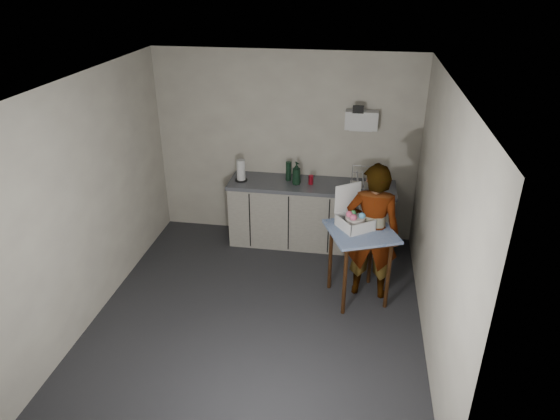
% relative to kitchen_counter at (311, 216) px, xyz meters
% --- Properties ---
extents(ground, '(4.00, 4.00, 0.00)m').
position_rel_kitchen_counter_xyz_m(ground, '(-0.40, -1.70, -0.43)').
color(ground, '#27272C').
rests_on(ground, ground).
extents(wall_back, '(3.60, 0.02, 2.60)m').
position_rel_kitchen_counter_xyz_m(wall_back, '(-0.40, 0.29, 0.87)').
color(wall_back, '#BAB1A2').
rests_on(wall_back, ground).
extents(wall_right, '(0.02, 4.00, 2.60)m').
position_rel_kitchen_counter_xyz_m(wall_right, '(1.39, -1.70, 0.87)').
color(wall_right, '#BAB1A2').
rests_on(wall_right, ground).
extents(wall_left, '(0.02, 4.00, 2.60)m').
position_rel_kitchen_counter_xyz_m(wall_left, '(-2.19, -1.70, 0.87)').
color(wall_left, '#BAB1A2').
rests_on(wall_left, ground).
extents(ceiling, '(3.60, 4.00, 0.01)m').
position_rel_kitchen_counter_xyz_m(ceiling, '(-0.40, -1.70, 2.17)').
color(ceiling, white).
rests_on(ceiling, wall_back).
extents(kitchen_counter, '(2.24, 0.62, 0.91)m').
position_rel_kitchen_counter_xyz_m(kitchen_counter, '(0.00, 0.00, 0.00)').
color(kitchen_counter, black).
rests_on(kitchen_counter, ground).
extents(wall_shelf, '(0.42, 0.18, 0.37)m').
position_rel_kitchen_counter_xyz_m(wall_shelf, '(0.60, 0.22, 1.32)').
color(wall_shelf, white).
rests_on(wall_shelf, ground).
extents(side_table, '(0.91, 0.91, 0.90)m').
position_rel_kitchen_counter_xyz_m(side_table, '(0.68, -1.20, 0.36)').
color(side_table, '#331A0B').
rests_on(side_table, ground).
extents(standing_man, '(0.63, 0.44, 1.66)m').
position_rel_kitchen_counter_xyz_m(standing_man, '(0.81, -1.09, 0.40)').
color(standing_man, '#B2A593').
rests_on(standing_man, ground).
extents(soap_bottle, '(0.17, 0.17, 0.31)m').
position_rel_kitchen_counter_xyz_m(soap_bottle, '(-0.20, -0.05, 0.64)').
color(soap_bottle, black).
rests_on(soap_bottle, kitchen_counter).
extents(soda_can, '(0.06, 0.06, 0.12)m').
position_rel_kitchen_counter_xyz_m(soda_can, '(-0.01, -0.02, 0.54)').
color(soda_can, red).
rests_on(soda_can, kitchen_counter).
extents(dark_bottle, '(0.08, 0.08, 0.26)m').
position_rel_kitchen_counter_xyz_m(dark_bottle, '(-0.32, 0.07, 0.61)').
color(dark_bottle, black).
rests_on(dark_bottle, kitchen_counter).
extents(paper_towel, '(0.17, 0.17, 0.30)m').
position_rel_kitchen_counter_xyz_m(paper_towel, '(-0.96, -0.04, 0.62)').
color(paper_towel, black).
rests_on(paper_towel, kitchen_counter).
extents(dish_rack, '(0.36, 0.27, 0.25)m').
position_rel_kitchen_counter_xyz_m(dish_rack, '(0.69, 0.02, 0.54)').
color(dish_rack, silver).
rests_on(dish_rack, kitchen_counter).
extents(bakery_box, '(0.47, 0.47, 0.47)m').
position_rel_kitchen_counter_xyz_m(bakery_box, '(0.59, -1.14, 0.58)').
color(bakery_box, white).
rests_on(bakery_box, side_table).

